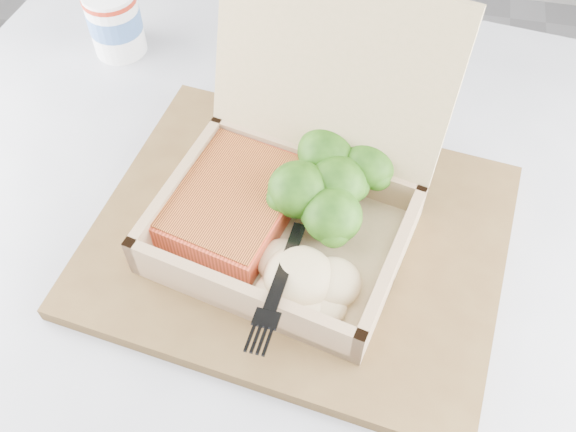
% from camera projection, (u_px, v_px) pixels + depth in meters
% --- Properties ---
extents(cafe_table, '(0.97, 0.97, 0.76)m').
position_uv_depth(cafe_table, '(264.00, 343.00, 0.78)').
color(cafe_table, black).
rests_on(cafe_table, floor).
extents(serving_tray, '(0.42, 0.35, 0.02)m').
position_uv_depth(serving_tray, '(299.00, 238.00, 0.62)').
color(serving_tray, brown).
rests_on(serving_tray, cafe_table).
extents(takeout_container, '(0.27, 0.27, 0.21)m').
position_uv_depth(takeout_container, '(297.00, 180.00, 0.59)').
color(takeout_container, tan).
rests_on(takeout_container, serving_tray).
extents(salmon_fillet, '(0.14, 0.16, 0.03)m').
position_uv_depth(salmon_fillet, '(234.00, 202.00, 0.60)').
color(salmon_fillet, '#DB482A').
rests_on(salmon_fillet, takeout_container).
extents(broccoli_pile, '(0.13, 0.13, 0.05)m').
position_uv_depth(broccoli_pile, '(337.00, 190.00, 0.60)').
color(broccoli_pile, '#3C791A').
rests_on(broccoli_pile, takeout_container).
extents(mashed_potatoes, '(0.10, 0.09, 0.03)m').
position_uv_depth(mashed_potatoes, '(299.00, 277.00, 0.55)').
color(mashed_potatoes, '#D7BC8B').
rests_on(mashed_potatoes, takeout_container).
extents(plastic_fork, '(0.02, 0.15, 0.02)m').
position_uv_depth(plastic_fork, '(291.00, 247.00, 0.56)').
color(plastic_fork, black).
rests_on(plastic_fork, mashed_potatoes).
extents(paper_cup, '(0.06, 0.06, 0.08)m').
position_uv_depth(paper_cup, '(114.00, 20.00, 0.76)').
color(paper_cup, white).
rests_on(paper_cup, cafe_table).
extents(receipt, '(0.12, 0.16, 0.00)m').
position_uv_depth(receipt, '(334.00, 102.00, 0.74)').
color(receipt, white).
rests_on(receipt, cafe_table).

